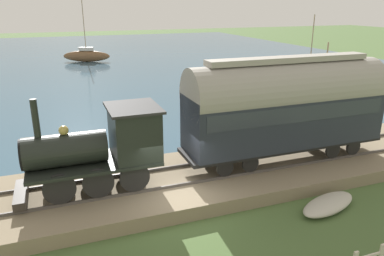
{
  "coord_description": "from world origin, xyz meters",
  "views": [
    {
      "loc": [
        -12.27,
        3.93,
        7.57
      ],
      "look_at": [
        3.78,
        -2.06,
        1.84
      ],
      "focal_mm": 35.0,
      "sensor_mm": 36.0,
      "label": 1
    }
  ],
  "objects_px": {
    "sailboat_brown": "(87,56)",
    "sailboat_black": "(321,110)",
    "sailboat_red": "(309,77)",
    "steam_locomotive": "(105,143)",
    "passenger_coach": "(286,104)",
    "beached_dinghy": "(328,204)"
  },
  "relations": [
    {
      "from": "sailboat_brown",
      "to": "sailboat_black",
      "type": "height_order",
      "value": "sailboat_brown"
    },
    {
      "from": "sailboat_brown",
      "to": "sailboat_black",
      "type": "xyz_separation_m",
      "value": [
        -32.49,
        -12.71,
        -0.35
      ]
    },
    {
      "from": "passenger_coach",
      "to": "sailboat_red",
      "type": "bearing_deg",
      "value": -40.18
    },
    {
      "from": "steam_locomotive",
      "to": "sailboat_black",
      "type": "relative_size",
      "value": 1.06
    },
    {
      "from": "steam_locomotive",
      "to": "sailboat_brown",
      "type": "distance_m",
      "value": 39.25
    },
    {
      "from": "steam_locomotive",
      "to": "sailboat_black",
      "type": "xyz_separation_m",
      "value": [
        6.61,
        -15.63,
        -1.98
      ]
    },
    {
      "from": "passenger_coach",
      "to": "sailboat_brown",
      "type": "bearing_deg",
      "value": 7.52
    },
    {
      "from": "steam_locomotive",
      "to": "passenger_coach",
      "type": "distance_m",
      "value": 8.12
    },
    {
      "from": "steam_locomotive",
      "to": "beached_dinghy",
      "type": "height_order",
      "value": "steam_locomotive"
    },
    {
      "from": "sailboat_brown",
      "to": "sailboat_black",
      "type": "relative_size",
      "value": 1.79
    },
    {
      "from": "sailboat_red",
      "to": "sailboat_brown",
      "type": "bearing_deg",
      "value": 56.34
    },
    {
      "from": "steam_locomotive",
      "to": "sailboat_red",
      "type": "height_order",
      "value": "sailboat_red"
    },
    {
      "from": "sailboat_brown",
      "to": "steam_locomotive",
      "type": "bearing_deg",
      "value": -162.95
    },
    {
      "from": "steam_locomotive",
      "to": "sailboat_brown",
      "type": "relative_size",
      "value": 0.59
    },
    {
      "from": "steam_locomotive",
      "to": "sailboat_red",
      "type": "distance_m",
      "value": 27.81
    },
    {
      "from": "sailboat_brown",
      "to": "beached_dinghy",
      "type": "distance_m",
      "value": 43.05
    },
    {
      "from": "sailboat_black",
      "to": "beached_dinghy",
      "type": "height_order",
      "value": "sailboat_black"
    },
    {
      "from": "steam_locomotive",
      "to": "sailboat_black",
      "type": "bearing_deg",
      "value": -67.07
    },
    {
      "from": "beached_dinghy",
      "to": "sailboat_black",
      "type": "bearing_deg",
      "value": -37.23
    },
    {
      "from": "passenger_coach",
      "to": "sailboat_black",
      "type": "relative_size",
      "value": 1.85
    },
    {
      "from": "sailboat_brown",
      "to": "sailboat_red",
      "type": "xyz_separation_m",
      "value": [
        -22.42,
        -19.25,
        -0.18
      ]
    },
    {
      "from": "passenger_coach",
      "to": "sailboat_red",
      "type": "xyz_separation_m",
      "value": [
        16.68,
        -14.09,
        -2.61
      ]
    }
  ]
}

